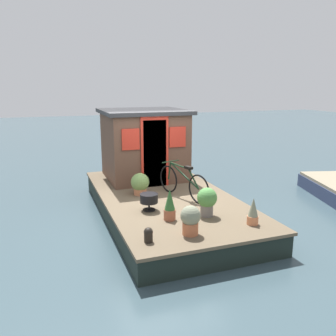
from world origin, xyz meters
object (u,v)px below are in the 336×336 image
object	(u,v)px
potted_plant_mint	(190,219)
bicycle	(183,182)
potted_plant_ivy	(140,184)
charcoal_grill	(149,199)
houseboat_cabin	(144,144)
potted_plant_basil	(170,205)
mooring_bollard	(148,234)
potted_plant_fern	(207,200)
potted_plant_thyme	(253,212)

from	to	relation	value
potted_plant_mint	bicycle	bearing A→B (deg)	-18.63
potted_plant_ivy	charcoal_grill	size ratio (longest dim) A/B	1.39
houseboat_cabin	charcoal_grill	xyz separation A→B (m)	(-2.63, 0.66, -0.71)
potted_plant_basil	charcoal_grill	bearing A→B (deg)	18.59
bicycle	mooring_bollard	world-z (taller)	bicycle
potted_plant_ivy	potted_plant_basil	bearing A→B (deg)	-176.75
potted_plant_fern	mooring_bollard	bearing A→B (deg)	117.83
charcoal_grill	mooring_bollard	xyz separation A→B (m)	(-1.46, 0.46, -0.11)
potted_plant_mint	mooring_bollard	distance (m)	0.79
potted_plant_thyme	potted_plant_basil	xyz separation A→B (m)	(0.74, 1.38, 0.05)
potted_plant_mint	charcoal_grill	distance (m)	1.45
potted_plant_thyme	potted_plant_ivy	distance (m)	2.90
bicycle	potted_plant_thyme	xyz separation A→B (m)	(-1.93, -0.62, -0.13)
potted_plant_fern	potted_plant_ivy	size ratio (longest dim) A/B	1.11
potted_plant_mint	potted_plant_thyme	bearing A→B (deg)	-88.77
bicycle	charcoal_grill	bearing A→B (deg)	119.17
houseboat_cabin	potted_plant_ivy	distance (m)	1.76
potted_plant_fern	potted_plant_ivy	world-z (taller)	potted_plant_fern
potted_plant_thyme	potted_plant_basil	bearing A→B (deg)	61.73
potted_plant_ivy	charcoal_grill	world-z (taller)	potted_plant_ivy
bicycle	mooring_bollard	size ratio (longest dim) A/B	6.62
houseboat_cabin	mooring_bollard	distance (m)	4.32
potted_plant_mint	charcoal_grill	bearing A→B (deg)	12.65
houseboat_cabin	charcoal_grill	size ratio (longest dim) A/B	5.99
potted_plant_thyme	houseboat_cabin	bearing A→B (deg)	13.04
potted_plant_mint	potted_plant_basil	bearing A→B (deg)	7.42
bicycle	potted_plant_thyme	world-z (taller)	bicycle
potted_plant_basil	bicycle	bearing A→B (deg)	-32.51
potted_plant_thyme	mooring_bollard	world-z (taller)	potted_plant_thyme
bicycle	potted_plant_thyme	size ratio (longest dim) A/B	3.29
potted_plant_mint	potted_plant_ivy	bearing A→B (deg)	4.52
potted_plant_basil	charcoal_grill	distance (m)	0.69
houseboat_cabin	potted_plant_basil	distance (m)	3.38
houseboat_cabin	potted_plant_basil	bearing A→B (deg)	172.29
potted_plant_ivy	potted_plant_fern	bearing A→B (deg)	-154.49
houseboat_cabin	mooring_bollard	xyz separation A→B (m)	(-4.09, 1.12, -0.82)
potted_plant_thyme	potted_plant_ivy	world-z (taller)	potted_plant_ivy
bicycle	potted_plant_basil	size ratio (longest dim) A/B	2.70
houseboat_cabin	potted_plant_mint	distance (m)	4.12
potted_plant_thyme	bicycle	bearing A→B (deg)	17.64
bicycle	potted_plant_fern	size ratio (longest dim) A/B	2.91
bicycle	potted_plant_basil	world-z (taller)	bicycle
potted_plant_fern	potted_plant_mint	world-z (taller)	potted_plant_fern
potted_plant_thyme	potted_plant_basil	world-z (taller)	potted_plant_basil
houseboat_cabin	potted_plant_basil	world-z (taller)	houseboat_cabin
potted_plant_thyme	potted_plant_mint	distance (m)	1.28
houseboat_cabin	bicycle	bearing A→B (deg)	-171.38
potted_plant_fern	potted_plant_basil	xyz separation A→B (m)	(0.05, 0.77, -0.03)
potted_plant_basil	mooring_bollard	world-z (taller)	potted_plant_basil
bicycle	potted_plant_ivy	xyz separation A→B (m)	(0.57, 0.86, -0.10)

